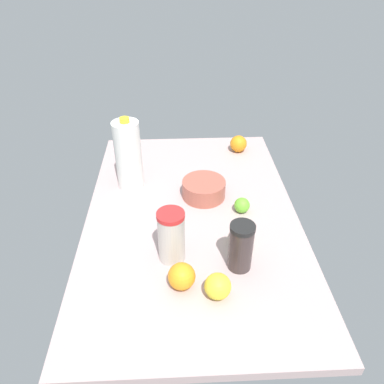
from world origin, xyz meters
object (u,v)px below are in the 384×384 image
(shaker_bottle, at_px, (241,246))
(lime_by_jug, at_px, (242,205))
(mixing_bowl, at_px, (204,189))
(orange_loose, at_px, (182,276))
(orange_far_back, at_px, (238,144))
(lime_beside_bowl, at_px, (240,235))
(tumbler_cup, at_px, (171,236))
(lemon_near_front, at_px, (218,286))
(milk_jug, at_px, (128,155))

(shaker_bottle, bearing_deg, lime_by_jug, -10.51)
(mixing_bowl, distance_m, orange_loose, 0.45)
(orange_loose, bearing_deg, shaker_bottle, -68.52)
(mixing_bowl, bearing_deg, orange_far_back, -28.02)
(mixing_bowl, xyz_separation_m, lime_beside_bowl, (-0.27, -0.10, -0.00))
(tumbler_cup, height_order, lime_beside_bowl, tumbler_cup)
(tumbler_cup, bearing_deg, lemon_near_front, -141.06)
(orange_far_back, bearing_deg, lime_beside_bowl, 171.87)
(orange_far_back, bearing_deg, shaker_bottle, 171.76)
(orange_loose, bearing_deg, tumbler_cup, 13.11)
(shaker_bottle, xyz_separation_m, lemon_near_front, (-0.11, 0.08, -0.04))
(shaker_bottle, distance_m, lime_beside_bowl, 0.12)
(shaker_bottle, relative_size, lime_beside_bowl, 2.64)
(shaker_bottle, height_order, lime_by_jug, shaker_bottle)
(milk_jug, relative_size, lime_beside_bowl, 4.79)
(lime_by_jug, bearing_deg, lemon_near_front, 161.26)
(lime_by_jug, bearing_deg, lime_beside_bowl, 168.42)
(orange_loose, height_order, lemon_near_front, orange_loose)
(mixing_bowl, relative_size, lime_by_jug, 2.92)
(tumbler_cup, height_order, orange_loose, tumbler_cup)
(milk_jug, bearing_deg, orange_far_back, -61.03)
(mixing_bowl, relative_size, lime_beside_bowl, 2.70)
(milk_jug, height_order, shaker_bottle, milk_jug)
(lime_by_jug, bearing_deg, shaker_bottle, 169.49)
(milk_jug, distance_m, lime_by_jug, 0.47)
(tumbler_cup, xyz_separation_m, orange_loose, (-0.12, -0.03, -0.05))
(tumbler_cup, xyz_separation_m, shaker_bottle, (-0.05, -0.20, -0.01))
(milk_jug, bearing_deg, tumbler_cup, -158.60)
(orange_loose, bearing_deg, lime_by_jug, -33.89)
(orange_loose, distance_m, lemon_near_front, 0.11)
(shaker_bottle, xyz_separation_m, orange_far_back, (0.72, -0.10, -0.04))
(orange_loose, xyz_separation_m, orange_far_back, (0.79, -0.28, -0.00))
(mixing_bowl, xyz_separation_m, lemon_near_front, (-0.48, -0.00, 0.00))
(mixing_bowl, relative_size, orange_far_back, 2.16)
(lemon_near_front, bearing_deg, mixing_bowl, 0.38)
(lime_beside_bowl, bearing_deg, shaker_bottle, 171.14)
(mixing_bowl, distance_m, lemon_near_front, 0.48)
(milk_jug, relative_size, orange_far_back, 3.83)
(mixing_bowl, distance_m, lime_beside_bowl, 0.28)
(mixing_bowl, distance_m, lime_by_jug, 0.17)
(tumbler_cup, relative_size, orange_loose, 2.22)
(shaker_bottle, height_order, lime_beside_bowl, shaker_bottle)
(lime_by_jug, distance_m, orange_far_back, 0.46)
(lime_by_jug, height_order, orange_loose, orange_loose)
(milk_jug, height_order, lemon_near_front, milk_jug)
(tumbler_cup, height_order, lime_by_jug, tumbler_cup)
(tumbler_cup, bearing_deg, mixing_bowl, -20.77)
(lime_by_jug, relative_size, lemon_near_front, 0.75)
(mixing_bowl, bearing_deg, tumbler_cup, 159.23)
(orange_loose, bearing_deg, milk_jug, 19.64)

